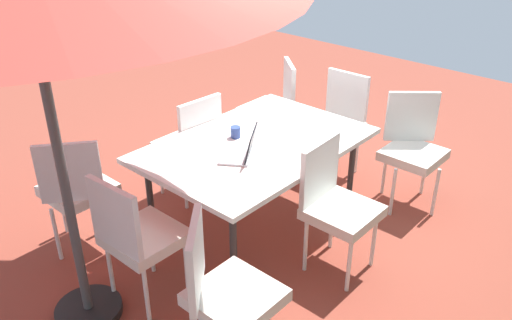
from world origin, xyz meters
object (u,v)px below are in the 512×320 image
chair_southwest (274,104)px  laptop (242,151)px  chair_west (337,119)px  cup (235,132)px  dining_table (256,148)px  chair_north (336,202)px  chair_southeast (76,187)px  chair_south (191,141)px  chair_east (137,234)px  chair_northwest (412,145)px  chair_northeast (224,289)px

chair_southwest → laptop: size_ratio=2.44×
chair_west → cup: 1.28m
dining_table → chair_north: (0.01, 0.76, -0.17)m
chair_southeast → laptop: size_ratio=2.44×
chair_southeast → chair_south: bearing=-145.2°
chair_north → cup: (0.03, -0.95, 0.26)m
dining_table → chair_southeast: (1.12, -0.80, -0.17)m
chair_east → chair_northwest: bearing=-110.3°
chair_north → chair_east: bearing=144.7°
dining_table → chair_northwest: (-1.19, 0.75, -0.17)m
dining_table → chair_south: 0.75m
chair_east → dining_table: bearing=-92.3°
chair_south → chair_north: bearing=94.0°
chair_northwest → chair_north: same height
dining_table → laptop: 0.27m
cup → chair_west: bearing=173.7°
dining_table → chair_northwest: chair_northwest is taller
chair_northwest → chair_north: (1.20, 0.02, 0.00)m
chair_west → laptop: 1.48m
chair_northeast → chair_south: size_ratio=1.00×
chair_southwest → chair_northwest: (-0.08, 1.48, 0.00)m
chair_east → chair_southwest: bearing=-75.0°
laptop → chair_northeast: bearing=4.8°
chair_northeast → chair_north: bearing=-38.9°
chair_northwest → chair_southeast: same height
chair_southwest → dining_table: bearing=-15.3°
chair_north → chair_south: bearing=87.8°
cup → laptop: bearing=51.3°
chair_south → chair_north: same height
laptop → cup: size_ratio=4.51×
chair_north → cup: 0.98m
chair_northwest → cup: chair_northwest is taller
chair_west → chair_southeast: bearing=-108.8°
cup → chair_south: bearing=-91.0°
chair_northeast → cup: chair_northeast is taller
chair_east → laptop: bearing=-96.7°
dining_table → chair_east: 1.19m
chair_west → chair_southeast: same height
chair_northeast → chair_east: bearing=49.4°
chair_northeast → chair_west: bearing=-21.3°
chair_west → chair_northwest: bearing=-2.8°
chair_east → laptop: (-0.94, 0.06, 0.26)m
chair_southeast → cup: 1.27m
chair_east → chair_west: bearing=-91.7°
chair_northeast → chair_south: 1.92m
chair_north → chair_southeast: same height
chair_southwest → chair_northeast: 2.76m
chair_south → chair_southeast: 1.09m
cup → chair_northeast: bearing=40.9°
chair_south → cup: (0.01, 0.55, 0.26)m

